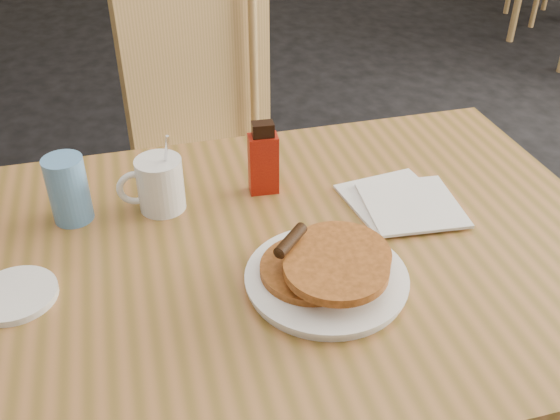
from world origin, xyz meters
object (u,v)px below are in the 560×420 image
Objects in this scene: blue_tumbler at (68,189)px; coffee_mug at (159,184)px; main_table at (269,268)px; pancake_plate at (327,272)px; syrup_bottle at (263,160)px; chair_main_far at (209,136)px.

coffee_mug is at bearing -2.92° from blue_tumbler.
blue_tumbler is at bearing 149.70° from main_table.
pancake_plate is 1.77× the size of syrup_bottle.
syrup_bottle is at bearing 95.92° from pancake_plate.
chair_main_far is at bearing 80.72° from coffee_mug.
coffee_mug reaches higher than syrup_bottle.
blue_tumbler is (-0.40, 0.30, 0.04)m from pancake_plate.
chair_main_far reaches higher than main_table.
syrup_bottle is at bearing -104.07° from chair_main_far.
coffee_mug is 0.16m from blue_tumbler.
blue_tumbler is at bearing 142.99° from pancake_plate.
main_table is 0.40m from blue_tumbler.
chair_main_far is 0.60m from syrup_bottle.
coffee_mug reaches higher than blue_tumbler.
blue_tumbler is (-0.37, 0.00, -0.01)m from syrup_bottle.
syrup_bottle is at bearing 10.35° from coffee_mug.
syrup_bottle is (0.03, -0.55, 0.23)m from chair_main_far.
main_table is 1.34× the size of chair_main_far.
chair_main_far is at bearing 57.95° from blue_tumbler.
pancake_plate is 2.08× the size of blue_tumbler.
main_table is 0.27m from coffee_mug.
syrup_bottle is (0.04, 0.19, 0.11)m from main_table.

